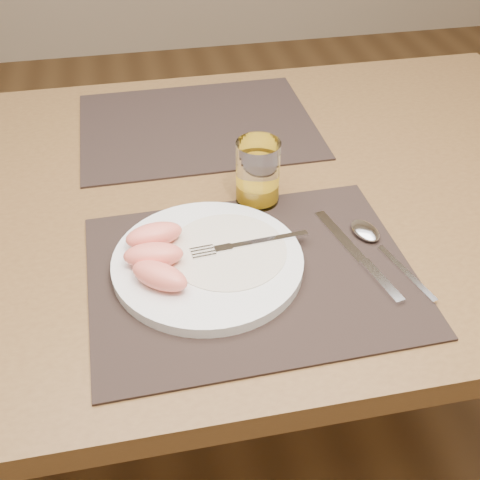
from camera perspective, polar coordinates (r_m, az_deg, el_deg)
The scene contains 11 objects.
ground at distance 1.57m, azimuth -0.80°, elevation -18.23°, with size 5.00×5.00×0.00m, color brown.
table at distance 1.07m, azimuth -1.12°, elevation 1.32°, with size 1.40×0.90×0.75m.
placemat_near at distance 0.85m, azimuth 1.05°, elevation -3.21°, with size 0.45×0.35×0.00m, color black.
placemat_far at distance 1.20m, azimuth -4.06°, elevation 10.79°, with size 0.45×0.35×0.00m, color black.
plate at distance 0.85m, azimuth -3.07°, elevation -2.12°, with size 0.27×0.27×0.02m, color white.
plate_dressing at distance 0.86m, azimuth -1.21°, elevation -0.99°, with size 0.17×0.17×0.00m.
fork at distance 0.86m, azimuth -0.03°, elevation -0.51°, with size 0.18×0.03×0.00m.
knife at distance 0.88m, azimuth 11.62°, elevation -2.01°, with size 0.06×0.22×0.01m.
spoon at distance 0.92m, azimuth 12.31°, elevation 0.33°, with size 0.07×0.19×0.01m.
juice_glass at distance 0.96m, azimuth 1.69°, elevation 6.15°, with size 0.07×0.07×0.11m.
grapefruit_wedges at distance 0.83m, azimuth -8.00°, elevation -1.39°, with size 0.09×0.15×0.03m.
Camera 1 is at (-0.15, -0.83, 1.32)m, focal length 45.00 mm.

